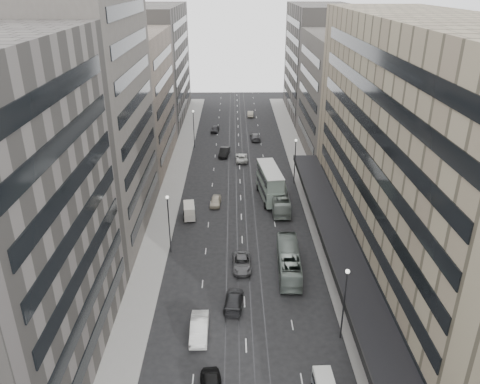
{
  "coord_description": "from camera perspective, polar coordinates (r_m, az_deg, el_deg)",
  "views": [
    {
      "loc": [
        -1.13,
        -42.33,
        33.51
      ],
      "look_at": [
        -0.25,
        19.11,
        5.54
      ],
      "focal_mm": 35.0,
      "sensor_mm": 36.0,
      "label": 1
    }
  ],
  "objects": [
    {
      "name": "ground",
      "position": [
        54.0,
        0.57,
        -13.88
      ],
      "size": [
        220.0,
        220.0,
        0.0
      ],
      "primitive_type": "plane",
      "color": "black",
      "rests_on": "ground"
    },
    {
      "name": "sidewalk_right",
      "position": [
        87.54,
        7.87,
        1.78
      ],
      "size": [
        4.0,
        125.0,
        0.15
      ],
      "primitive_type": "cube",
      "color": "gray",
      "rests_on": "ground"
    },
    {
      "name": "sidewalk_left",
      "position": [
        87.23,
        -7.92,
        1.69
      ],
      "size": [
        4.0,
        125.0,
        0.15
      ],
      "primitive_type": "cube",
      "color": "gray",
      "rests_on": "ground"
    },
    {
      "name": "department_store",
      "position": [
        58.21,
        22.12,
        4.03
      ],
      "size": [
        19.2,
        60.0,
        30.0
      ],
      "color": "gray",
      "rests_on": "ground"
    },
    {
      "name": "building_right_mid",
      "position": [
        99.36,
        12.62,
        11.39
      ],
      "size": [
        15.0,
        28.0,
        24.0
      ],
      "primitive_type": "cube",
      "color": "#48443F",
      "rests_on": "ground"
    },
    {
      "name": "building_right_far",
      "position": [
        127.87,
        9.74,
        15.36
      ],
      "size": [
        15.0,
        32.0,
        28.0
      ],
      "primitive_type": "cube",
      "color": "#5A5651",
      "rests_on": "ground"
    },
    {
      "name": "building_left_b",
      "position": [
        66.7,
        -18.8,
        8.85
      ],
      "size": [
        15.0,
        26.0,
        34.0
      ],
      "primitive_type": "cube",
      "color": "#48443F",
      "rests_on": "ground"
    },
    {
      "name": "building_left_c",
      "position": [
        93.05,
        -13.69,
        10.74
      ],
      "size": [
        15.0,
        28.0,
        25.0
      ],
      "primitive_type": "cube",
      "color": "#77685C",
      "rests_on": "ground"
    },
    {
      "name": "building_left_d",
      "position": [
        124.57,
        -10.59,
        15.07
      ],
      "size": [
        15.0,
        38.0,
        28.0
      ],
      "primitive_type": "cube",
      "color": "#5A5651",
      "rests_on": "ground"
    },
    {
      "name": "lamp_right_near",
      "position": [
        48.08,
        12.66,
        -12.29
      ],
      "size": [
        0.44,
        0.44,
        8.32
      ],
      "color": "#262628",
      "rests_on": "ground"
    },
    {
      "name": "lamp_right_far",
      "position": [
        83.06,
        6.74,
        4.37
      ],
      "size": [
        0.44,
        0.44,
        8.32
      ],
      "color": "#262628",
      "rests_on": "ground"
    },
    {
      "name": "lamp_left_near",
      "position": [
        61.86,
        -8.7,
        -3.07
      ],
      "size": [
        0.44,
        0.44,
        8.32
      ],
      "color": "#262628",
      "rests_on": "ground"
    },
    {
      "name": "lamp_left_far",
      "position": [
        101.73,
        -5.68,
        8.2
      ],
      "size": [
        0.44,
        0.44,
        8.32
      ],
      "color": "#262628",
      "rests_on": "ground"
    },
    {
      "name": "bus_near",
      "position": [
        59.33,
        5.98,
        -8.32
      ],
      "size": [
        3.01,
        10.9,
        3.01
      ],
      "primitive_type": "imported",
      "rotation": [
        0.0,
        0.0,
        3.1
      ],
      "color": "gray",
      "rests_on": "ground"
    },
    {
      "name": "bus_far",
      "position": [
        75.32,
        4.85,
        -0.74
      ],
      "size": [
        2.62,
        11.03,
        3.07
      ],
      "primitive_type": "imported",
      "rotation": [
        0.0,
        0.0,
        3.14
      ],
      "color": "#95A098",
      "rests_on": "ground"
    },
    {
      "name": "double_decker",
      "position": [
        77.35,
        3.65,
        1.14
      ],
      "size": [
        4.05,
        10.25,
        5.46
      ],
      "rotation": [
        0.0,
        0.0,
        0.12
      ],
      "color": "gray",
      "rests_on": "ground"
    },
    {
      "name": "panel_van",
      "position": [
        72.0,
        -6.21,
        -2.28
      ],
      "size": [
        2.16,
        3.84,
        2.31
      ],
      "rotation": [
        0.0,
        0.0,
        0.12
      ],
      "color": "beige",
      "rests_on": "ground"
    },
    {
      "name": "sedan_1",
      "position": [
        50.22,
        -5.0,
        -16.22
      ],
      "size": [
        1.83,
        5.14,
        1.69
      ],
      "primitive_type": "imported",
      "rotation": [
        0.0,
        0.0,
        0.01
      ],
      "color": "white",
      "rests_on": "ground"
    },
    {
      "name": "sedan_2",
      "position": [
        60.01,
        0.23,
        -8.67
      ],
      "size": [
        2.4,
        5.08,
        1.4
      ],
      "primitive_type": "imported",
      "rotation": [
        0.0,
        0.0,
        0.01
      ],
      "color": "#57575A",
      "rests_on": "ground"
    },
    {
      "name": "sedan_3",
      "position": [
        53.82,
        -0.76,
        -13.06
      ],
      "size": [
        2.48,
        5.15,
        1.45
      ],
      "primitive_type": "imported",
      "rotation": [
        0.0,
        0.0,
        3.05
      ],
      "color": "#242527",
      "rests_on": "ground"
    },
    {
      "name": "sedan_4",
      "position": [
        76.07,
        -2.99,
        -1.12
      ],
      "size": [
        1.93,
        4.19,
        1.39
      ],
      "primitive_type": "imported",
      "rotation": [
        0.0,
        0.0,
        -0.07
      ],
      "color": "beige",
      "rests_on": "ground"
    },
    {
      "name": "sedan_5",
      "position": [
        97.6,
        -1.93,
        4.9
      ],
      "size": [
        2.4,
        5.24,
        1.67
      ],
      "primitive_type": "imported",
      "rotation": [
        0.0,
        0.0,
        -0.13
      ],
      "color": "black",
      "rests_on": "ground"
    },
    {
      "name": "sedan_6",
      "position": [
        94.8,
        0.2,
        4.23
      ],
      "size": [
        2.41,
        5.15,
        1.42
      ],
      "primitive_type": "imported",
      "rotation": [
        0.0,
        0.0,
        3.15
      ],
      "color": "silver",
      "rests_on": "ground"
    },
    {
      "name": "sedan_7",
      "position": [
        107.8,
        1.87,
        6.76
      ],
      "size": [
        2.32,
        5.23,
        1.49
      ],
      "primitive_type": "imported",
      "rotation": [
        0.0,
        0.0,
        3.19
      ],
      "color": "#4E4E50",
      "rests_on": "ground"
    },
    {
      "name": "sedan_8",
      "position": [
        113.61,
        -3.06,
        7.67
      ],
      "size": [
        2.18,
        4.47,
        1.47
      ],
      "primitive_type": "imported",
      "rotation": [
        0.0,
        0.0,
        -0.11
      ],
      "color": "#252528",
      "rests_on": "ground"
    },
    {
      "name": "sedan_9",
      "position": [
        127.2,
        1.28,
        9.53
      ],
      "size": [
        1.7,
        4.48,
        1.46
      ],
      "primitive_type": "imported",
      "rotation": [
        0.0,
        0.0,
        3.11
      ],
      "color": "#BCB29C",
      "rests_on": "ground"
    }
  ]
}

